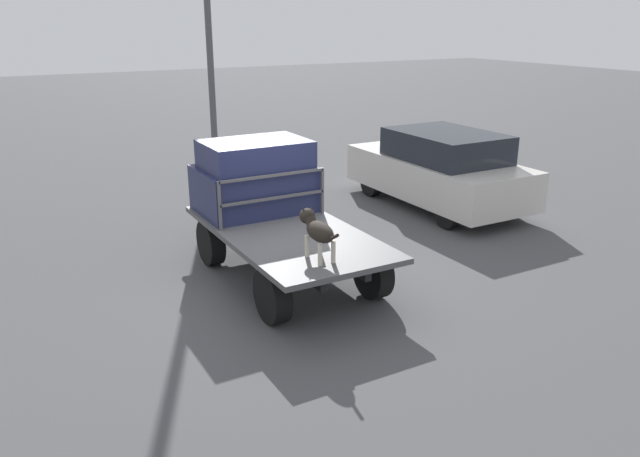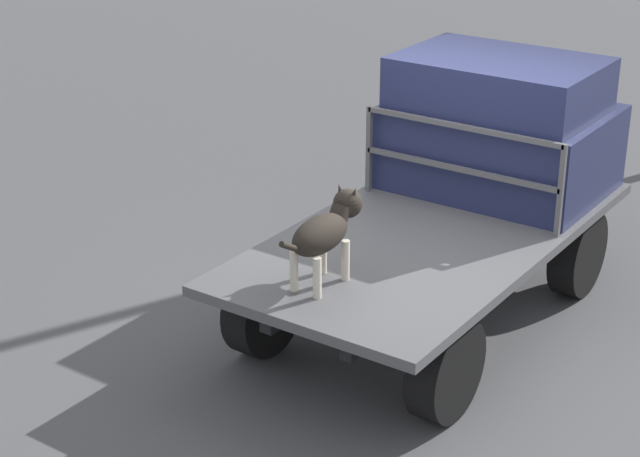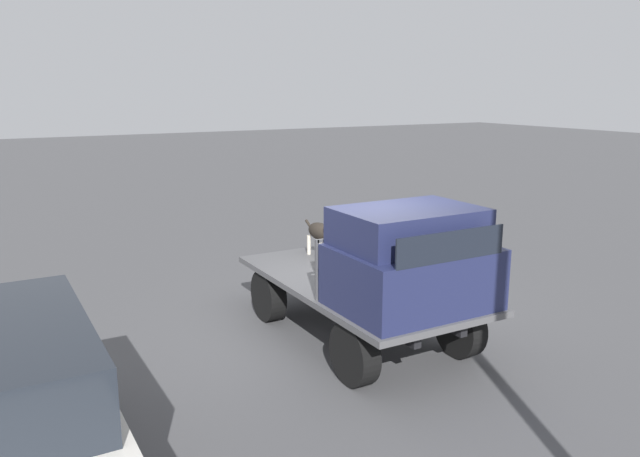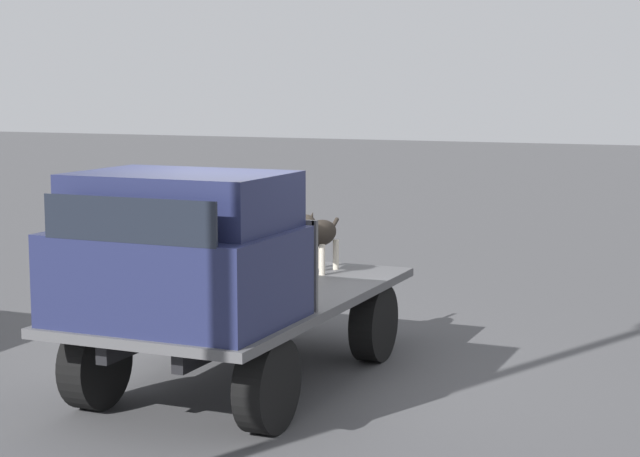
# 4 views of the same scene
# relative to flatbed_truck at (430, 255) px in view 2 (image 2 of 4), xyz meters

# --- Properties ---
(ground_plane) EXTENTS (80.00, 80.00, 0.00)m
(ground_plane) POSITION_rel_flatbed_truck_xyz_m (0.00, 0.00, -0.58)
(ground_plane) COLOR #474749
(flatbed_truck) EXTENTS (3.77, 1.90, 0.81)m
(flatbed_truck) POSITION_rel_flatbed_truck_xyz_m (0.00, 0.00, 0.00)
(flatbed_truck) COLOR black
(flatbed_truck) RESTS_ON ground
(truck_cab) EXTENTS (1.33, 1.78, 1.17)m
(truck_cab) POSITION_rel_flatbed_truck_xyz_m (1.14, 0.00, 0.78)
(truck_cab) COLOR #1E2347
(truck_cab) RESTS_ON flatbed_truck
(truck_headboard) EXTENTS (0.04, 1.78, 0.76)m
(truck_headboard) POSITION_rel_flatbed_truck_xyz_m (0.44, 0.00, 0.73)
(truck_headboard) COLOR #4C4C4F
(truck_headboard) RESTS_ON flatbed_truck
(dog) EXTENTS (0.95, 0.26, 0.65)m
(dog) POSITION_rel_flatbed_truck_xyz_m (-1.24, 0.16, 0.62)
(dog) COLOR beige
(dog) RESTS_ON flatbed_truck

